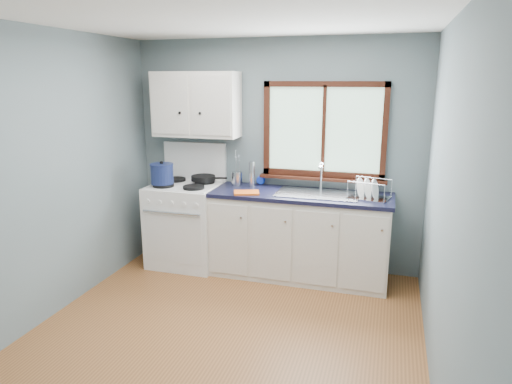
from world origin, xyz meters
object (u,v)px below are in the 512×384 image
(gas_range, at_px, (186,222))
(stockpot, at_px, (162,173))
(skillet, at_px, (203,178))
(utensil_crock, at_px, (237,178))
(base_cabinets, at_px, (299,239))
(thermos, at_px, (252,174))
(dish_rack, at_px, (368,193))
(sink, at_px, (317,200))

(gas_range, xyz_separation_m, stockpot, (-0.20, -0.15, 0.58))
(gas_range, bearing_deg, skillet, 36.88)
(gas_range, distance_m, utensil_crock, 0.77)
(base_cabinets, bearing_deg, stockpot, -173.74)
(base_cabinets, bearing_deg, thermos, 166.68)
(thermos, bearing_deg, dish_rack, -6.97)
(dish_rack, bearing_deg, gas_range, -166.76)
(stockpot, xyz_separation_m, dish_rack, (2.19, 0.15, -0.10))
(base_cabinets, height_order, sink, sink)
(utensil_crock, xyz_separation_m, thermos, (0.18, -0.02, 0.06))
(stockpot, relative_size, thermos, 0.94)
(stockpot, xyz_separation_m, thermos, (0.93, 0.30, -0.01))
(base_cabinets, bearing_deg, utensil_crock, 168.34)
(utensil_crock, bearing_deg, gas_range, -162.75)
(gas_range, height_order, dish_rack, gas_range)
(base_cabinets, distance_m, stockpot, 1.65)
(gas_range, bearing_deg, thermos, 11.84)
(sink, relative_size, stockpot, 3.16)
(gas_range, bearing_deg, stockpot, -143.37)
(dish_rack, bearing_deg, thermos, -173.73)
(stockpot, height_order, utensil_crock, utensil_crock)
(sink, relative_size, utensil_crock, 2.17)
(gas_range, distance_m, sink, 1.53)
(gas_range, xyz_separation_m, skillet, (0.17, 0.13, 0.49))
(dish_rack, bearing_deg, skillet, -170.81)
(sink, distance_m, thermos, 0.79)
(base_cabinets, xyz_separation_m, thermos, (-0.57, 0.14, 0.65))
(stockpot, relative_size, utensil_crock, 0.69)
(skillet, bearing_deg, sink, -20.04)
(stockpot, bearing_deg, base_cabinets, 6.26)
(gas_range, xyz_separation_m, utensil_crock, (0.56, 0.17, 0.51))
(stockpot, bearing_deg, skillet, 36.75)
(skillet, height_order, utensil_crock, utensil_crock)
(skillet, height_order, stockpot, stockpot)
(utensil_crock, bearing_deg, skillet, -173.50)
(thermos, bearing_deg, stockpot, -162.14)
(utensil_crock, relative_size, thermos, 1.38)
(utensil_crock, bearing_deg, dish_rack, -6.87)
(gas_range, distance_m, thermos, 0.94)
(gas_range, bearing_deg, utensil_crock, 17.25)
(skillet, xyz_separation_m, stockpot, (-0.37, -0.27, 0.08))
(utensil_crock, height_order, thermos, utensil_crock)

